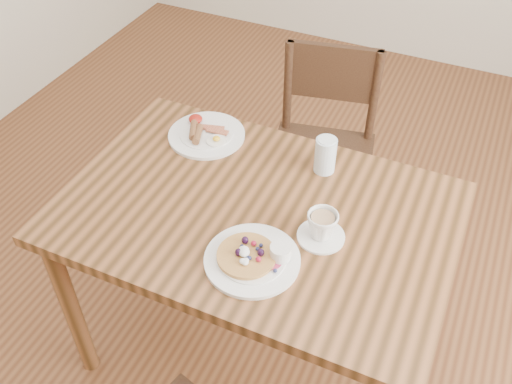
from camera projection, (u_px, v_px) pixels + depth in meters
ground at (256, 344)px, 2.25m from camera, size 5.00×5.00×0.00m
dining_table at (256, 231)px, 1.81m from camera, size 1.20×0.80×0.75m
chair_far at (323, 145)px, 2.39m from camera, size 0.50×0.50×0.88m
pancake_plate at (254, 258)px, 1.58m from camera, size 0.27×0.27×0.06m
breakfast_plate at (205, 134)px, 2.00m from camera, size 0.27×0.27×0.04m
teacup_saucer at (322, 227)px, 1.63m from camera, size 0.14×0.14×0.09m
water_glass at (325, 155)px, 1.84m from camera, size 0.07×0.07×0.12m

